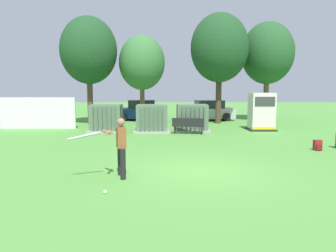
# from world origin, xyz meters

# --- Properties ---
(ground_plane) EXTENTS (96.00, 96.00, 0.00)m
(ground_plane) POSITION_xyz_m (0.00, 0.00, 0.00)
(ground_plane) COLOR #51933D
(fence_panel) EXTENTS (4.80, 0.12, 2.00)m
(fence_panel) POSITION_xyz_m (-9.18, 10.50, 1.00)
(fence_panel) COLOR white
(fence_panel) RESTS_ON ground
(transformer_west) EXTENTS (2.10, 1.70, 1.62)m
(transformer_west) POSITION_xyz_m (-4.54, 9.03, 0.79)
(transformer_west) COLOR #9E9B93
(transformer_west) RESTS_ON ground
(transformer_mid_west) EXTENTS (2.10, 1.70, 1.62)m
(transformer_mid_west) POSITION_xyz_m (-1.80, 8.86, 0.79)
(transformer_mid_west) COLOR #9E9B93
(transformer_mid_west) RESTS_ON ground
(transformer_mid_east) EXTENTS (2.10, 1.70, 1.62)m
(transformer_mid_east) POSITION_xyz_m (0.59, 9.09, 0.79)
(transformer_mid_east) COLOR #9E9B93
(transformer_mid_east) RESTS_ON ground
(generator_enclosure) EXTENTS (1.60, 1.40, 2.30)m
(generator_enclosure) POSITION_xyz_m (4.91, 9.49, 1.14)
(generator_enclosure) COLOR #262626
(generator_enclosure) RESTS_ON ground
(park_bench) EXTENTS (1.84, 0.74, 0.92)m
(park_bench) POSITION_xyz_m (0.26, 7.92, 0.54)
(park_bench) COLOR black
(park_bench) RESTS_ON ground
(batter) EXTENTS (1.60, 0.78, 1.74)m
(batter) POSITION_xyz_m (-2.44, -0.71, 0.98)
(batter) COLOR black
(batter) RESTS_ON ground
(sports_ball) EXTENTS (0.09, 0.09, 0.09)m
(sports_ball) POSITION_xyz_m (-2.61, -2.16, 0.04)
(sports_ball) COLOR white
(sports_ball) RESTS_ON ground
(backpack) EXTENTS (0.33, 0.27, 0.44)m
(backpack) POSITION_xyz_m (5.31, 3.14, 0.21)
(backpack) COLOR maroon
(backpack) RESTS_ON ground
(tree_left) EXTENTS (3.97, 3.97, 7.58)m
(tree_left) POSITION_xyz_m (-6.38, 13.00, 5.20)
(tree_left) COLOR brown
(tree_left) RESTS_ON ground
(tree_center_left) EXTENTS (3.38, 3.38, 6.47)m
(tree_center_left) POSITION_xyz_m (-2.70, 13.93, 4.44)
(tree_center_left) COLOR brown
(tree_center_left) RESTS_ON ground
(tree_center_right) EXTENTS (4.15, 4.15, 7.93)m
(tree_center_right) POSITION_xyz_m (2.92, 13.37, 5.44)
(tree_center_right) COLOR #4C3828
(tree_center_right) RESTS_ON ground
(tree_right) EXTENTS (4.00, 4.00, 7.64)m
(tree_right) POSITION_xyz_m (6.93, 14.92, 5.24)
(tree_right) COLOR brown
(tree_right) RESTS_ON ground
(parked_car_leftmost) EXTENTS (4.30, 2.11, 1.62)m
(parked_car_leftmost) POSITION_xyz_m (-3.01, 15.99, 0.75)
(parked_car_leftmost) COLOR navy
(parked_car_leftmost) RESTS_ON ground
(parked_car_left_of_center) EXTENTS (4.40, 2.36, 1.62)m
(parked_car_left_of_center) POSITION_xyz_m (2.47, 15.52, 0.75)
(parked_car_left_of_center) COLOR #B2B2B7
(parked_car_left_of_center) RESTS_ON ground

